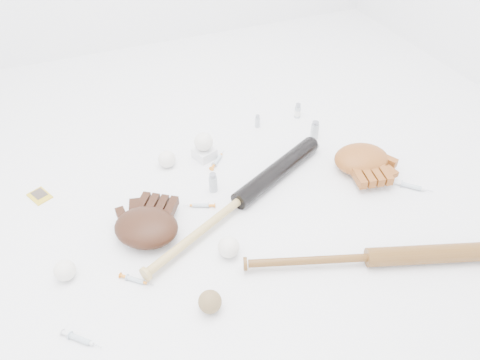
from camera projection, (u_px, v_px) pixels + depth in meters
name	position (u px, v px, depth m)	size (l,w,h in m)	color
bat_dark	(240.00, 200.00, 1.74)	(0.97, 0.07, 0.07)	black
bat_wood	(369.00, 257.00, 1.54)	(0.88, 0.06, 0.06)	brown
glove_dark	(146.00, 227.00, 1.62)	(0.27, 0.27, 0.10)	black
glove_tan	(361.00, 159.00, 1.90)	(0.27, 0.27, 0.10)	brown
trading_card	(40.00, 196.00, 1.80)	(0.06, 0.09, 0.00)	gold
pedestal	(204.00, 153.00, 1.97)	(0.08, 0.08, 0.04)	white
baseball_on_pedestal	(204.00, 142.00, 1.93)	(0.08, 0.08, 0.08)	white
baseball_left	(65.00, 270.00, 1.49)	(0.07, 0.07, 0.07)	white
baseball_upper	(167.00, 159.00, 1.92)	(0.07, 0.07, 0.07)	white
baseball_mid	(229.00, 247.00, 1.56)	(0.07, 0.07, 0.07)	white
baseball_aged	(210.00, 302.00, 1.40)	(0.07, 0.07, 0.07)	brown
syringe_0	(135.00, 280.00, 1.50)	(0.13, 0.02, 0.02)	#ADBCC6
syringe_1	(200.00, 205.00, 1.76)	(0.13, 0.02, 0.02)	#ADBCC6
syringe_2	(217.00, 160.00, 1.96)	(0.15, 0.03, 0.02)	#ADBCC6
syringe_3	(411.00, 186.00, 1.84)	(0.17, 0.03, 0.02)	#ADBCC6
syringe_4	(306.00, 151.00, 2.01)	(0.16, 0.03, 0.02)	#ADBCC6
syringe_5	(80.00, 339.00, 1.34)	(0.15, 0.03, 0.02)	#ADBCC6
vial_0	(257.00, 121.00, 2.14)	(0.02, 0.02, 0.06)	#A9B2B9
vial_1	(298.00, 110.00, 2.20)	(0.03, 0.03, 0.07)	#A9B2B9
vial_2	(213.00, 182.00, 1.81)	(0.03, 0.03, 0.08)	#A9B2B9
vial_3	(315.00, 130.00, 2.07)	(0.04, 0.04, 0.09)	#A9B2B9
vial_4	(129.00, 239.00, 1.60)	(0.02, 0.02, 0.06)	#A9B2B9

